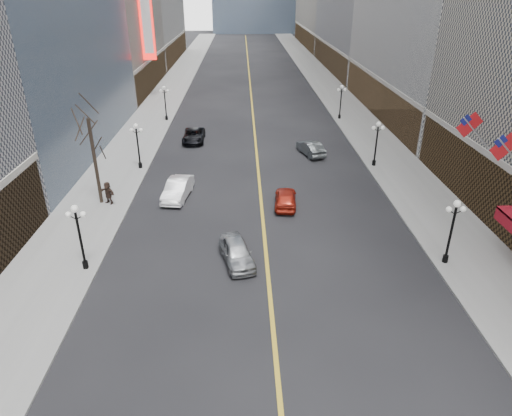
{
  "coord_description": "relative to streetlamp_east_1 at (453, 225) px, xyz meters",
  "views": [
    {
      "loc": [
        -1.5,
        4.83,
        16.72
      ],
      "look_at": [
        -0.96,
        22.73,
        7.91
      ],
      "focal_mm": 32.0,
      "sensor_mm": 36.0,
      "label": 1
    }
  ],
  "objects": [
    {
      "name": "car_nb_near",
      "position": [
        -13.8,
        0.65,
        -2.13
      ],
      "size": [
        2.85,
        4.84,
        1.55
      ],
      "primitive_type": "imported",
      "rotation": [
        0.0,
        0.0,
        0.24
      ],
      "color": "#95999C",
      "rests_on": "ground"
    },
    {
      "name": "theatre_marquee",
      "position": [
        -27.68,
        50.0,
        9.1
      ],
      "size": [
        2.0,
        0.55,
        12.0
      ],
      "color": "red",
      "rests_on": "ground"
    },
    {
      "name": "streetlamp_east_2",
      "position": [
        0.0,
        18.0,
        0.0
      ],
      "size": [
        1.26,
        0.44,
        4.52
      ],
      "color": "black",
      "rests_on": "sidewalk_east"
    },
    {
      "name": "streetlamp_east_3",
      "position": [
        0.0,
        36.0,
        0.0
      ],
      "size": [
        1.26,
        0.44,
        4.52
      ],
      "color": "black",
      "rests_on": "sidewalk_east"
    },
    {
      "name": "flag_4",
      "position": [
        3.51,
        2.0,
        4.39
      ],
      "size": [
        2.87,
        0.12,
        2.87
      ],
      "color": "#B2B2B7",
      "rests_on": "ground"
    },
    {
      "name": "car_sb_far",
      "position": [
        -5.95,
        21.77,
        -2.15
      ],
      "size": [
        2.82,
        4.84,
        1.51
      ],
      "primitive_type": "imported",
      "rotation": [
        0.0,
        0.0,
        3.43
      ],
      "color": "#484D4F",
      "rests_on": "ground"
    },
    {
      "name": "car_sb_mid",
      "position": [
        -9.8,
        9.11,
        -2.16
      ],
      "size": [
        2.14,
        4.49,
        1.48
      ],
      "primitive_type": "imported",
      "rotation": [
        0.0,
        0.0,
        3.05
      ],
      "color": "#A01F11",
      "rests_on": "ground"
    },
    {
      "name": "streetlamp_east_1",
      "position": [
        0.0,
        0.0,
        0.0
      ],
      "size": [
        1.26,
        0.44,
        4.52
      ],
      "color": "black",
      "rests_on": "sidewalk_east"
    },
    {
      "name": "car_nb_far",
      "position": [
        -19.05,
        26.78,
        -2.17
      ],
      "size": [
        2.46,
        5.28,
        1.46
      ],
      "primitive_type": "imported",
      "rotation": [
        0.0,
        0.0,
        0.01
      ],
      "color": "black",
      "rests_on": "ground"
    },
    {
      "name": "lane_line",
      "position": [
        -11.8,
        50.0,
        -2.89
      ],
      "size": [
        0.25,
        200.0,
        0.02
      ],
      "primitive_type": "cube",
      "color": "gold",
      "rests_on": "ground"
    },
    {
      "name": "ped_west_far",
      "position": [
        -24.6,
        9.79,
        -1.79
      ],
      "size": [
        1.76,
        1.41,
        1.91
      ],
      "primitive_type": "imported",
      "rotation": [
        0.0,
        0.0,
        -0.59
      ],
      "color": "#2F211A",
      "rests_on": "sidewalk_west"
    },
    {
      "name": "sidewalk_west",
      "position": [
        -25.8,
        40.0,
        -2.83
      ],
      "size": [
        6.0,
        230.0,
        0.15
      ],
      "primitive_type": "cube",
      "color": "gray",
      "rests_on": "ground"
    },
    {
      "name": "flag_5",
      "position": [
        3.51,
        7.0,
        4.39
      ],
      "size": [
        2.87,
        0.12,
        2.87
      ],
      "color": "#B2B2B7",
      "rests_on": "ground"
    },
    {
      "name": "streetlamp_west_2",
      "position": [
        -23.6,
        18.0,
        0.0
      ],
      "size": [
        1.26,
        0.44,
        4.52
      ],
      "color": "black",
      "rests_on": "sidewalk_west"
    },
    {
      "name": "tree_west_far",
      "position": [
        -25.3,
        10.0,
        3.34
      ],
      "size": [
        3.6,
        3.6,
        7.92
      ],
      "color": "#2D231C",
      "rests_on": "sidewalk_west"
    },
    {
      "name": "streetlamp_west_1",
      "position": [
        -23.6,
        0.0,
        0.0
      ],
      "size": [
        1.26,
        0.44,
        4.52
      ],
      "color": "black",
      "rests_on": "sidewalk_west"
    },
    {
      "name": "streetlamp_west_3",
      "position": [
        -23.6,
        36.0,
        0.0
      ],
      "size": [
        1.26,
        0.44,
        4.52
      ],
      "color": "black",
      "rests_on": "sidewalk_west"
    },
    {
      "name": "car_nb_mid",
      "position": [
        -18.98,
        11.03,
        -2.08
      ],
      "size": [
        2.44,
        5.21,
        1.65
      ],
      "primitive_type": "imported",
      "rotation": [
        0.0,
        0.0,
        -0.14
      ],
      "color": "white",
      "rests_on": "ground"
    },
    {
      "name": "sidewalk_east",
      "position": [
        2.2,
        40.0,
        -2.83
      ],
      "size": [
        6.0,
        230.0,
        0.15
      ],
      "primitive_type": "cube",
      "color": "gray",
      "rests_on": "ground"
    }
  ]
}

